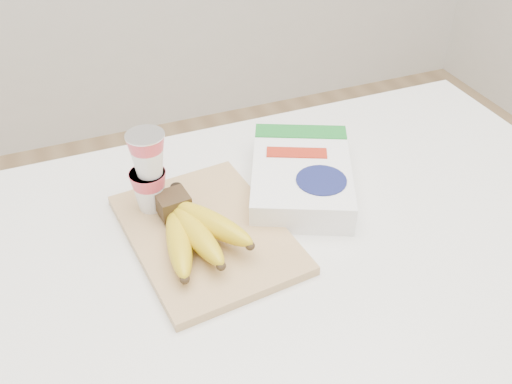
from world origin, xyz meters
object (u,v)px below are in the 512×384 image
cutting_board (206,233)px  bananas (193,230)px  yogurt_stack (148,170)px  cereal_box (301,175)px

cutting_board → bananas: size_ratio=1.60×
yogurt_stack → cereal_box: yogurt_stack is taller
cutting_board → bananas: bearing=-147.6°
bananas → cereal_box: size_ratio=0.66×
cutting_board → yogurt_stack: 0.13m
cutting_board → cereal_box: size_ratio=1.05×
bananas → cutting_board: bearing=38.7°
bananas → cereal_box: bananas is taller
bananas → yogurt_stack: size_ratio=1.37×
yogurt_stack → cereal_box: (0.25, -0.02, -0.06)m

